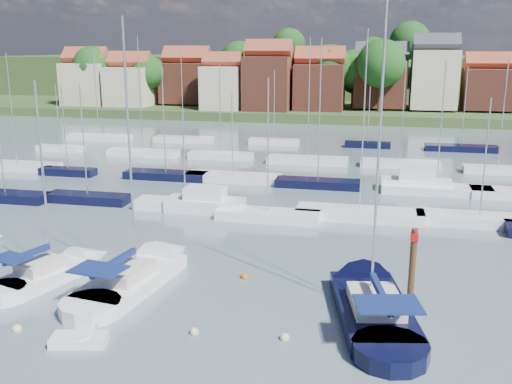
# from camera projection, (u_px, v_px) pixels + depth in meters

# --- Properties ---
(ground) EXTENTS (260.00, 260.00, 0.00)m
(ground) POSITION_uv_depth(u_px,v_px,m) (297.00, 169.00, 68.85)
(ground) COLOR #4F646C
(ground) RESTS_ON ground
(sailboat_left) EXTENTS (5.26, 10.13, 13.41)m
(sailboat_left) POSITION_uv_depth(u_px,v_px,m) (59.00, 270.00, 36.50)
(sailboat_left) COLOR white
(sailboat_left) RESTS_ON ground
(sailboat_centre) EXTENTS (5.15, 13.21, 17.41)m
(sailboat_centre) POSITION_uv_depth(u_px,v_px,m) (146.00, 271.00, 36.39)
(sailboat_centre) COLOR white
(sailboat_centre) RESTS_ON ground
(sailboat_navy) EXTENTS (6.38, 14.31, 19.09)m
(sailboat_navy) POSITION_uv_depth(u_px,v_px,m) (366.00, 296.00, 32.86)
(sailboat_navy) COLOR black
(sailboat_navy) RESTS_ON ground
(tender) EXTENTS (2.93, 1.83, 0.59)m
(tender) POSITION_uv_depth(u_px,v_px,m) (79.00, 340.00, 28.10)
(tender) COLOR white
(tender) RESTS_ON ground
(timber_piling) EXTENTS (0.40, 0.40, 7.24)m
(timber_piling) POSITION_uv_depth(u_px,v_px,m) (411.00, 289.00, 30.74)
(timber_piling) COLOR #4C331E
(timber_piling) RESTS_ON ground
(buoy_b) EXTENTS (0.50, 0.50, 0.50)m
(buoy_b) POSITION_uv_depth(u_px,v_px,m) (17.00, 331.00, 29.47)
(buoy_b) COLOR beige
(buoy_b) RESTS_ON ground
(buoy_c) EXTENTS (0.49, 0.49, 0.49)m
(buoy_c) POSITION_uv_depth(u_px,v_px,m) (95.00, 326.00, 29.94)
(buoy_c) COLOR #D85914
(buoy_c) RESTS_ON ground
(buoy_d) EXTENTS (0.47, 0.47, 0.47)m
(buoy_d) POSITION_uv_depth(u_px,v_px,m) (194.00, 334.00, 29.16)
(buoy_d) COLOR beige
(buoy_d) RESTS_ON ground
(buoy_e) EXTENTS (0.50, 0.50, 0.50)m
(buoy_e) POSITION_uv_depth(u_px,v_px,m) (245.00, 278.00, 36.23)
(buoy_e) COLOR #D85914
(buoy_e) RESTS_ON ground
(buoy_f) EXTENTS (0.51, 0.51, 0.51)m
(buoy_f) POSITION_uv_depth(u_px,v_px,m) (410.00, 355.00, 27.19)
(buoy_f) COLOR #D85914
(buoy_f) RESTS_ON ground
(buoy_g) EXTENTS (0.49, 0.49, 0.49)m
(buoy_g) POSITION_uv_depth(u_px,v_px,m) (285.00, 340.00, 28.58)
(buoy_g) COLOR beige
(buoy_g) RESTS_ON ground
(marina_field) EXTENTS (79.62, 41.41, 15.93)m
(marina_field) POSITION_uv_depth(u_px,v_px,m) (308.00, 175.00, 63.75)
(marina_field) COLOR white
(marina_field) RESTS_ON ground
(far_shore_town) EXTENTS (212.46, 90.00, 22.27)m
(far_shore_town) POSITION_uv_depth(u_px,v_px,m) (355.00, 84.00, 155.01)
(far_shore_town) COLOR #3F5329
(far_shore_town) RESTS_ON ground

